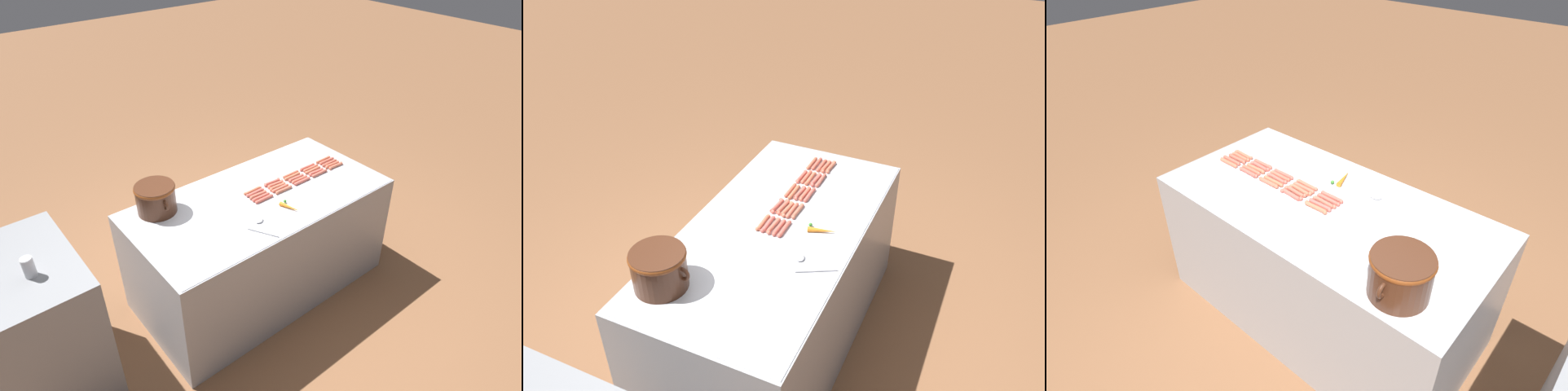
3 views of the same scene
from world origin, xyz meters
The scene contains 30 objects.
ground_plane centered at (0.00, 0.00, 0.00)m, with size 20.00×20.00×0.00m, color brown.
griddle_counter centered at (0.00, 0.00, 0.44)m, with size 0.96×1.93×0.88m.
hot_dog_0 centered at (-0.06, -0.76, 0.90)m, with size 0.03×0.16×0.02m.
hot_dog_1 centered at (-0.06, -0.57, 0.90)m, with size 0.03×0.16×0.02m.
hot_dog_2 centered at (-0.06, -0.38, 0.90)m, with size 0.03×0.16×0.02m.
hot_dog_3 centered at (-0.06, -0.19, 0.90)m, with size 0.03×0.16×0.02m.
hot_dog_4 centered at (-0.06, 0.00, 0.90)m, with size 0.03×0.16×0.02m.
hot_dog_5 centered at (-0.02, -0.75, 0.90)m, with size 0.03×0.16×0.02m.
hot_dog_6 centered at (-0.02, -0.56, 0.90)m, with size 0.03×0.16×0.02m.
hot_dog_7 centered at (-0.02, -0.38, 0.90)m, with size 0.03×0.16×0.02m.
hot_dog_8 centered at (-0.02, -0.18, 0.90)m, with size 0.02×0.16×0.02m.
hot_dog_9 centered at (-0.02, 0.00, 0.90)m, with size 0.03×0.16×0.02m.
hot_dog_10 centered at (0.01, -0.75, 0.90)m, with size 0.03×0.16×0.02m.
hot_dog_11 centered at (0.01, -0.56, 0.90)m, with size 0.03×0.16×0.02m.
hot_dog_12 centered at (0.01, -0.38, 0.90)m, with size 0.03×0.16×0.02m.
hot_dog_13 centered at (0.01, -0.18, 0.90)m, with size 0.03×0.16×0.02m.
hot_dog_14 centered at (0.01, 0.00, 0.90)m, with size 0.03×0.16×0.02m.
hot_dog_15 centered at (0.05, -0.76, 0.90)m, with size 0.03×0.16×0.02m.
hot_dog_16 centered at (0.04, -0.57, 0.90)m, with size 0.02×0.16×0.02m.
hot_dog_17 centered at (0.05, -0.37, 0.90)m, with size 0.03×0.16×0.02m.
hot_dog_18 centered at (0.04, -0.19, 0.90)m, with size 0.04×0.16×0.02m.
hot_dog_19 centered at (0.05, 0.00, 0.90)m, with size 0.03×0.16×0.02m.
hot_dog_20 centered at (0.08, -0.75, 0.90)m, with size 0.03×0.16×0.02m.
hot_dog_21 centered at (0.08, -0.56, 0.90)m, with size 0.03×0.16×0.02m.
hot_dog_22 centered at (0.08, -0.38, 0.90)m, with size 0.03×0.16×0.02m.
hot_dog_23 centered at (0.08, -0.19, 0.90)m, with size 0.04×0.16×0.02m.
hot_dog_24 centered at (0.08, 0.00, 0.90)m, with size 0.03×0.16×0.02m.
bean_pot centered at (0.31, 0.67, 1.00)m, with size 0.35×0.29×0.21m.
serving_spoon centered at (-0.27, 0.21, 0.89)m, with size 0.26×0.16×0.02m.
carrot centered at (-0.26, -0.07, 0.90)m, with size 0.18×0.08×0.03m.
Camera 3 is at (1.54, 1.23, 2.28)m, focal length 29.42 mm.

